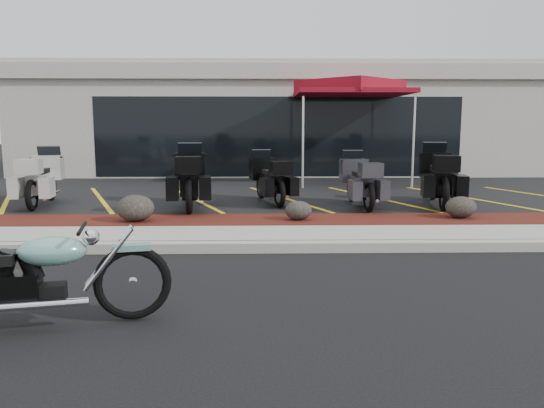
{
  "coord_description": "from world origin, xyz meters",
  "views": [
    {
      "loc": [
        -0.6,
        -6.95,
        1.92
      ],
      "look_at": [
        -0.42,
        1.2,
        0.69
      ],
      "focal_mm": 35.0,
      "sensor_mm": 36.0,
      "label": 1
    }
  ],
  "objects_px": {
    "traffic_cone": "(273,180)",
    "popup_canopy": "(350,90)",
    "hero_cruiser": "(132,272)",
    "touring_white": "(50,173)"
  },
  "relations": [
    {
      "from": "traffic_cone",
      "to": "popup_canopy",
      "type": "height_order",
      "value": "popup_canopy"
    },
    {
      "from": "traffic_cone",
      "to": "popup_canopy",
      "type": "bearing_deg",
      "value": 30.47
    },
    {
      "from": "hero_cruiser",
      "to": "popup_canopy",
      "type": "xyz_separation_m",
      "value": [
        3.96,
        11.17,
        2.44
      ]
    },
    {
      "from": "touring_white",
      "to": "traffic_cone",
      "type": "relative_size",
      "value": 5.15
    },
    {
      "from": "hero_cruiser",
      "to": "traffic_cone",
      "type": "relative_size",
      "value": 6.61
    },
    {
      "from": "popup_canopy",
      "to": "traffic_cone",
      "type": "bearing_deg",
      "value": -129.49
    },
    {
      "from": "touring_white",
      "to": "traffic_cone",
      "type": "distance_m",
      "value": 5.79
    },
    {
      "from": "touring_white",
      "to": "popup_canopy",
      "type": "height_order",
      "value": "popup_canopy"
    },
    {
      "from": "hero_cruiser",
      "to": "popup_canopy",
      "type": "height_order",
      "value": "popup_canopy"
    },
    {
      "from": "hero_cruiser",
      "to": "touring_white",
      "type": "bearing_deg",
      "value": 104.24
    }
  ]
}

